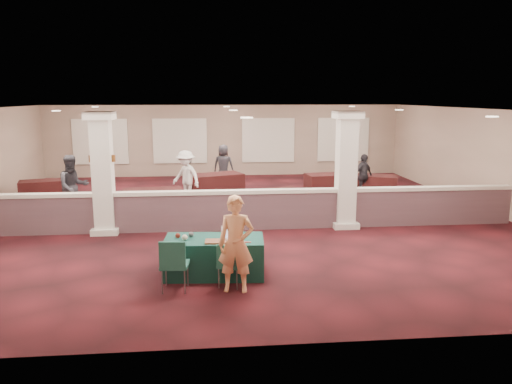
{
  "coord_description": "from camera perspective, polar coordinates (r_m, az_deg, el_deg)",
  "views": [
    {
      "loc": [
        -0.75,
        -14.7,
        3.6
      ],
      "look_at": [
        0.47,
        -2.0,
        1.13
      ],
      "focal_mm": 35.0,
      "sensor_mm": 36.0,
      "label": 1
    }
  ],
  "objects": [
    {
      "name": "knitting",
      "position": [
        9.89,
        -4.61,
        -5.65
      ],
      "size": [
        0.44,
        0.34,
        0.03
      ],
      "primitive_type": "cube",
      "rotation": [
        0.0,
        0.0,
        -0.07
      ],
      "color": "#A8481A",
      "rests_on": "near_table"
    },
    {
      "name": "attendee_a",
      "position": [
        15.79,
        -20.17,
        0.57
      ],
      "size": [
        1.04,
        0.88,
        1.89
      ],
      "primitive_type": "imported",
      "rotation": [
        0.0,
        0.0,
        0.51
      ],
      "color": "black",
      "rests_on": "ground"
    },
    {
      "name": "attendee_b",
      "position": [
        17.22,
        -8.0,
        1.77
      ],
      "size": [
        1.2,
        1.14,
        1.77
      ],
      "primitive_type": "imported",
      "rotation": [
        0.0,
        0.0,
        -0.72
      ],
      "color": "silver",
      "rests_on": "ground"
    },
    {
      "name": "far_table_front_center",
      "position": [
        15.47,
        1.81,
        -1.13
      ],
      "size": [
        1.99,
        1.36,
        0.73
      ],
      "primitive_type": "cube",
      "rotation": [
        0.0,
        0.0,
        0.27
      ],
      "color": "black",
      "rests_on": "ground"
    },
    {
      "name": "scissors",
      "position": [
        9.85,
        -0.94,
        -5.75
      ],
      "size": [
        0.13,
        0.04,
        0.01
      ],
      "primitive_type": "cube",
      "rotation": [
        0.0,
        0.0,
        -0.07
      ],
      "color": "red",
      "rests_on": "near_table"
    },
    {
      "name": "wall_back",
      "position": [
        22.8,
        -3.62,
        5.89
      ],
      "size": [
        16.0,
        0.04,
        3.2
      ],
      "primitive_type": "cube",
      "color": "#846D5B",
      "rests_on": "ground"
    },
    {
      "name": "column_left",
      "position": [
        13.63,
        -17.1,
        2.17
      ],
      "size": [
        0.72,
        0.72,
        3.2
      ],
      "color": "silver",
      "rests_on": "ground"
    },
    {
      "name": "column_right",
      "position": [
        13.87,
        10.25,
        2.62
      ],
      "size": [
        0.72,
        0.72,
        3.2
      ],
      "color": "silver",
      "rests_on": "ground"
    },
    {
      "name": "far_table_front_right",
      "position": [
        18.83,
        13.05,
        0.78
      ],
      "size": [
        2.03,
        1.52,
        0.74
      ],
      "primitive_type": "cube",
      "rotation": [
        0.0,
        0.0,
        -0.37
      ],
      "color": "black",
      "rests_on": "ground"
    },
    {
      "name": "attendee_c",
      "position": [
        18.28,
        12.14,
        1.83
      ],
      "size": [
        1.01,
        0.87,
        1.57
      ],
      "primitive_type": "imported",
      "rotation": [
        0.0,
        0.0,
        0.57
      ],
      "color": "black",
      "rests_on": "ground"
    },
    {
      "name": "attendee_d",
      "position": [
        20.05,
        -3.73,
        3.02
      ],
      "size": [
        0.92,
        0.64,
        1.69
      ],
      "primitive_type": "imported",
      "rotation": [
        0.0,
        0.0,
        2.89
      ],
      "color": "black",
      "rests_on": "ground"
    },
    {
      "name": "sconce_right",
      "position": [
        13.53,
        -16.02,
        3.72
      ],
      "size": [
        0.12,
        0.12,
        0.18
      ],
      "color": "brown",
      "rests_on": "column_left"
    },
    {
      "name": "far_table_back_right",
      "position": [
        18.75,
        8.59,
        0.92
      ],
      "size": [
        1.97,
        1.16,
        0.76
      ],
      "primitive_type": "cube",
      "rotation": [
        0.0,
        0.0,
        0.13
      ],
      "color": "black",
      "rests_on": "ground"
    },
    {
      "name": "far_table_back_left",
      "position": [
        19.08,
        -22.95,
        0.23
      ],
      "size": [
        1.84,
        1.24,
        0.68
      ],
      "primitive_type": "cube",
      "rotation": [
        0.0,
        0.0,
        0.26
      ],
      "color": "black",
      "rests_on": "ground"
    },
    {
      "name": "laptop_base",
      "position": [
        10.08,
        -3.05,
        -5.35
      ],
      "size": [
        0.36,
        0.27,
        0.02
      ],
      "primitive_type": "cube",
      "rotation": [
        0.0,
        0.0,
        -0.07
      ],
      "color": "silver",
      "rests_on": "near_table"
    },
    {
      "name": "ground",
      "position": [
        15.16,
        -2.51,
        -2.81
      ],
      "size": [
        16.0,
        16.0,
        0.0
      ],
      "primitive_type": "plane",
      "color": "#421016",
      "rests_on": "ground"
    },
    {
      "name": "far_table_front_left",
      "position": [
        15.88,
        -11.72,
        -1.04
      ],
      "size": [
        1.91,
        1.11,
        0.74
      ],
      "primitive_type": "cube",
      "rotation": [
        0.0,
        0.0,
        0.12
      ],
      "color": "black",
      "rests_on": "ground"
    },
    {
      "name": "wall_front",
      "position": [
        7.04,
        0.86,
        -5.58
      ],
      "size": [
        16.0,
        0.04,
        3.2
      ],
      "primitive_type": "cube",
      "color": "#846D5B",
      "rests_on": "ground"
    },
    {
      "name": "laptop_screen",
      "position": [
        10.17,
        -3.04,
        -4.48
      ],
      "size": [
        0.35,
        0.04,
        0.23
      ],
      "primitive_type": "cube",
      "rotation": [
        0.0,
        0.0,
        -0.07
      ],
      "color": "silver",
      "rests_on": "near_table"
    },
    {
      "name": "partition_wall",
      "position": [
        13.57,
        -2.2,
        -1.98
      ],
      "size": [
        15.6,
        0.28,
        1.1
      ],
      "color": "#51363E",
      "rests_on": "ground"
    },
    {
      "name": "yarn_grey",
      "position": [
        10.29,
        -7.43,
        -4.82
      ],
      "size": [
        0.11,
        0.11,
        0.11
      ],
      "primitive_type": "sphere",
      "color": "#454449",
      "rests_on": "near_table"
    },
    {
      "name": "yarn_cream",
      "position": [
        10.08,
        -8.16,
        -5.16
      ],
      "size": [
        0.12,
        0.12,
        0.12
      ],
      "primitive_type": "sphere",
      "color": "beige",
      "rests_on": "near_table"
    },
    {
      "name": "wall_right",
      "position": [
        17.23,
        25.11,
        3.24
      ],
      "size": [
        0.04,
        16.0,
        3.2
      ],
      "primitive_type": "cube",
      "color": "#846D5B",
      "rests_on": "ground"
    },
    {
      "name": "yarn_red",
      "position": [
        10.26,
        -8.93,
        -4.94
      ],
      "size": [
        0.1,
        0.1,
        0.1
      ],
      "primitive_type": "sphere",
      "color": "#5C1D12",
      "rests_on": "near_table"
    },
    {
      "name": "conf_chair_side",
      "position": [
        9.42,
        -9.38,
        -7.81
      ],
      "size": [
        0.55,
        0.55,
        1.01
      ],
      "rotation": [
        0.0,
        0.0,
        -0.09
      ],
      "color": "#1C5246",
      "rests_on": "ground"
    },
    {
      "name": "ceiling",
      "position": [
        14.73,
        -2.62,
        9.37
      ],
      "size": [
        16.0,
        16.0,
        0.02
      ],
      "primitive_type": "cube",
      "color": "white",
      "rests_on": "wall_back"
    },
    {
      "name": "far_table_back_center",
      "position": [
        18.19,
        -4.77,
        0.79
      ],
      "size": [
        2.24,
        1.67,
        0.81
      ],
      "primitive_type": "cube",
      "rotation": [
        0.0,
        0.0,
        0.38
      ],
      "color": "black",
      "rests_on": "ground"
    },
    {
      "name": "near_table",
      "position": [
        10.26,
        -4.79,
        -7.37
      ],
      "size": [
        2.06,
        1.13,
        0.77
      ],
      "primitive_type": "cube",
      "rotation": [
        0.0,
        0.0,
        -0.07
      ],
      "color": "#0D3124",
      "rests_on": "ground"
    },
    {
      "name": "screen_glow",
      "position": [
        10.16,
        -3.04,
        -4.58
      ],
      "size": [
        0.31,
        0.03,
        0.2
      ],
      "primitive_type": "cube",
      "rotation": [
        0.0,
        0.0,
        -0.07
      ],
      "color": "silver",
      "rests_on": "near_table"
    },
    {
      "name": "woman",
      "position": [
        9.26,
        -2.3,
        -5.96
      ],
      "size": [
        0.71,
        0.53,
        1.82
      ],
      "primitive_type": "imported",
      "rotation": [
        0.0,
        0.0,
        -0.15
      ],
      "color": "#FBB66D",
      "rests_on": "ground"
    },
    {
      "name": "conf_chair_main",
      "position": [
        9.55,
        -3.1,
        -7.95
      ],
      "size": [
        0.55,
        0.55,
        0.87
      ],
      "rotation": [
        0.0,
        0.0,
        -0.32
      ],
      "color": "#1C5246",
      "rests_on": "ground"
    },
    {
      "name": "sconce_left",
      "position": [
        13.64,
        -18.33,
        3.65
      ],
      "size": [
        0.12,
        0.12,
        0.18
      ],
      "color": "brown",
      "rests_on": "column_left"
    }
  ]
}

